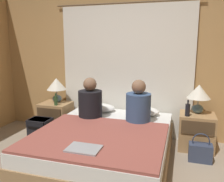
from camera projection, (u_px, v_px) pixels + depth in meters
wall_back at (126, 61)px, 3.97m from camera, size 4.70×0.06×2.50m
curtain_panel at (125, 71)px, 3.95m from camera, size 2.41×0.02×2.19m
bed at (105, 145)px, 3.13m from camera, size 1.63×1.99×0.45m
nightstand_left at (56, 118)px, 4.16m from camera, size 0.50×0.44×0.53m
nightstand_right at (196, 131)px, 3.50m from camera, size 0.50×0.44×0.53m
lamp_left at (57, 86)px, 4.11m from camera, size 0.34×0.34×0.43m
lamp_right at (199, 94)px, 3.45m from camera, size 0.34×0.34×0.43m
pillow_left at (100, 107)px, 3.91m from camera, size 0.51×0.35×0.12m
pillow_right at (143, 111)px, 3.71m from camera, size 0.51×0.35×0.12m
blanket_on_bed at (97, 136)px, 2.80m from camera, size 1.57×1.33×0.03m
person_left_in_bed at (90, 102)px, 3.52m from camera, size 0.35×0.35×0.61m
person_right_in_bed at (138, 105)px, 3.31m from camera, size 0.35×0.35×0.61m
beer_bottle_on_left_stand at (56, 101)px, 3.94m from camera, size 0.06×0.06×0.20m
beer_bottle_on_right_stand at (188, 110)px, 3.35m from camera, size 0.07×0.07×0.23m
laptop_on_bed at (84, 149)px, 2.42m from camera, size 0.34×0.24×0.02m
backpack_on_floor at (40, 129)px, 3.72m from camera, size 0.34×0.28×0.39m
handbag_on_floor at (200, 152)px, 3.14m from camera, size 0.30×0.17×0.39m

